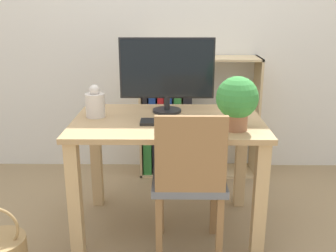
{
  "coord_description": "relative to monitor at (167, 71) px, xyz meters",
  "views": [
    {
      "loc": [
        0.03,
        -2.23,
        1.37
      ],
      "look_at": [
        0.0,
        0.1,
        0.65
      ],
      "focal_mm": 42.0,
      "sensor_mm": 36.0,
      "label": 1
    }
  ],
  "objects": [
    {
      "name": "ground_plane",
      "position": [
        0.01,
        -0.17,
        -0.99
      ],
      "size": [
        10.0,
        10.0,
        0.0
      ],
      "primitive_type": "plane",
      "color": "#997F5B"
    },
    {
      "name": "wall_back",
      "position": [
        0.01,
        0.89,
        0.31
      ],
      "size": [
        8.0,
        0.05,
        2.6
      ],
      "color": "silver",
      "rests_on": "ground_plane"
    },
    {
      "name": "desk",
      "position": [
        0.01,
        -0.17,
        -0.4
      ],
      "size": [
        1.11,
        0.73,
        0.73
      ],
      "color": "tan",
      "rests_on": "ground_plane"
    },
    {
      "name": "monitor",
      "position": [
        0.0,
        0.0,
        0.0
      ],
      "size": [
        0.58,
        0.18,
        0.46
      ],
      "color": "#232326",
      "rests_on": "desk"
    },
    {
      "name": "keyboard",
      "position": [
        0.02,
        -0.25,
        -0.25
      ],
      "size": [
        0.34,
        0.11,
        0.02
      ],
      "color": "black",
      "rests_on": "desk"
    },
    {
      "name": "vase",
      "position": [
        -0.43,
        -0.12,
        -0.18
      ],
      "size": [
        0.12,
        0.12,
        0.2
      ],
      "color": "silver",
      "rests_on": "desk"
    },
    {
      "name": "potted_plant",
      "position": [
        0.38,
        -0.37,
        -0.09
      ],
      "size": [
        0.23,
        0.23,
        0.29
      ],
      "color": "#9E6647",
      "rests_on": "desk"
    },
    {
      "name": "chair",
      "position": [
        0.13,
        -0.46,
        -0.51
      ],
      "size": [
        0.4,
        0.4,
        0.86
      ],
      "rotation": [
        0.0,
        0.0,
        0.16
      ],
      "color": "slate",
      "rests_on": "ground_plane"
    },
    {
      "name": "bookshelf",
      "position": [
        0.06,
        0.72,
        -0.5
      ],
      "size": [
        0.96,
        0.28,
        0.98
      ],
      "color": "#D8BC8C",
      "rests_on": "ground_plane"
    }
  ]
}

